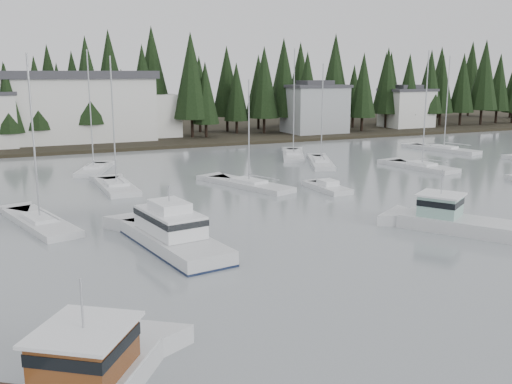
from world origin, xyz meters
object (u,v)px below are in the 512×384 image
lobster_boat_teal (458,223)px  runabout_1 (328,189)px  cabin_cruiser_center (173,237)px  sailboat_0 (422,168)px  sailboat_11 (249,186)px  sailboat_4 (40,224)px  sailboat_9 (321,164)px  sailboat_3 (94,171)px  sailboat_2 (293,156)px  harbor_inn (87,107)px  house_east_b (407,107)px  house_east_a (315,108)px  sailboat_1 (444,150)px  sailboat_5 (117,188)px

lobster_boat_teal → runabout_1: (-1.21, 16.17, -0.46)m
cabin_cruiser_center → sailboat_0: size_ratio=0.80×
sailboat_11 → sailboat_4: bearing=89.2°
cabin_cruiser_center → sailboat_9: (26.08, 25.66, -0.64)m
lobster_boat_teal → sailboat_3: 41.48m
sailboat_2 → sailboat_9: bearing=-152.5°
lobster_boat_teal → sailboat_2: bearing=-41.8°
cabin_cruiser_center → harbor_inn: bearing=-11.7°
harbor_inn → sailboat_9: 41.40m
house_east_b → cabin_cruiser_center: bearing=-138.2°
house_east_a → sailboat_9: sailboat_9 is taller
lobster_boat_teal → harbor_inn: bearing=-17.7°
harbor_inn → runabout_1: (15.90, -47.73, -5.64)m
sailboat_9 → runabout_1: 15.78m
harbor_inn → house_east_a: bearing=-6.4°
sailboat_1 → runabout_1: 34.65m
cabin_cruiser_center → runabout_1: bearing=-67.0°
sailboat_1 → sailboat_9: (-22.56, -3.52, -0.01)m
runabout_1 → cabin_cruiser_center: bearing=120.5°
cabin_cruiser_center → sailboat_11: (12.45, 16.44, -0.65)m
harbor_inn → runabout_1: harbor_inn is taller
sailboat_1 → sailboat_9: size_ratio=1.10×
lobster_boat_teal → sailboat_9: sailboat_9 is taller
cabin_cruiser_center → sailboat_5: bearing=-9.3°
sailboat_1 → sailboat_3: sailboat_3 is taller
lobster_boat_teal → house_east_b: bearing=-68.2°
sailboat_0 → sailboat_4: size_ratio=1.08×
runabout_1 → sailboat_0: bearing=-70.6°
sailboat_0 → sailboat_5: size_ratio=1.07×
sailboat_5 → sailboat_0: bearing=-95.1°
sailboat_3 → sailboat_0: bearing=-89.3°
house_east_b → cabin_cruiser_center: size_ratio=0.85×
sailboat_0 → sailboat_5: (-35.35, 2.49, -0.01)m
harbor_inn → sailboat_1: size_ratio=2.11×
runabout_1 → sailboat_5: bearing=62.9°
sailboat_2 → sailboat_3: size_ratio=1.04×
house_east_a → sailboat_5: bearing=-140.4°
house_east_b → sailboat_1: 32.05m
harbor_inn → lobster_boat_teal: 66.35m
sailboat_5 → sailboat_2: bearing=-65.8°
house_east_a → cabin_cruiser_center: bearing=-127.2°
house_east_b → sailboat_11: 65.62m
house_east_b → sailboat_3: size_ratio=0.67×
sailboat_0 → sailboat_2: sailboat_2 is taller
harbor_inn → sailboat_0: size_ratio=2.08×
cabin_cruiser_center → sailboat_1: sailboat_1 is taller
house_east_b → lobster_boat_teal: size_ratio=1.03×
sailboat_0 → sailboat_2: bearing=24.4°
lobster_boat_teal → sailboat_4: sailboat_4 is taller
sailboat_2 → sailboat_4: size_ratio=1.13×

